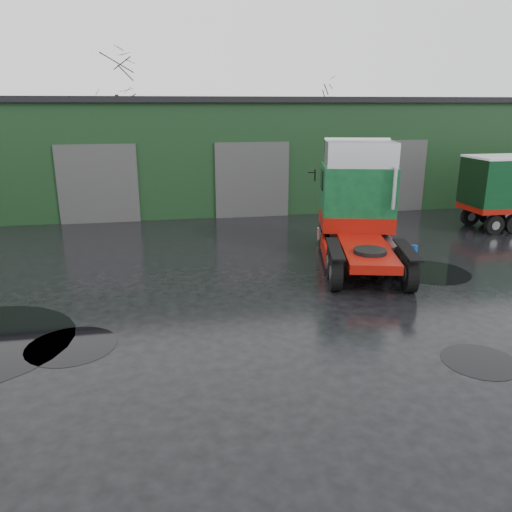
{
  "coord_description": "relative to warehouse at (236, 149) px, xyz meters",
  "views": [
    {
      "loc": [
        -2.67,
        -12.49,
        5.89
      ],
      "look_at": [
        -0.17,
        1.07,
        1.7
      ],
      "focal_mm": 35.0,
      "sensor_mm": 36.0,
      "label": 1
    }
  ],
  "objects": [
    {
      "name": "ground",
      "position": [
        -2.0,
        -20.0,
        -3.16
      ],
      "size": [
        100.0,
        100.0,
        0.0
      ],
      "primitive_type": "plane",
      "color": "black"
    },
    {
      "name": "tree_back_b",
      "position": [
        8.0,
        10.0,
        0.59
      ],
      "size": [
        4.4,
        4.4,
        7.5
      ],
      "primitive_type": null,
      "color": "black",
      "rests_on": "ground"
    },
    {
      "name": "wash_bucket",
      "position": [
        5.43,
        -14.05,
        -3.01
      ],
      "size": [
        0.32,
        0.32,
        0.28
      ],
      "primitive_type": "cylinder",
      "rotation": [
        0.0,
        0.0,
        -0.05
      ],
      "color": "#083AB1",
      "rests_on": "ground"
    },
    {
      "name": "hero_tractor",
      "position": [
        2.5,
        -15.5,
        -0.86
      ],
      "size": [
        4.79,
        7.92,
        4.59
      ],
      "primitive_type": null,
      "rotation": [
        0.0,
        0.0,
        -0.24
      ],
      "color": "#0E4522",
      "rests_on": "ground"
    },
    {
      "name": "puddle_1",
      "position": [
        4.78,
        -16.61,
        -3.15
      ],
      "size": [
        2.83,
        2.83,
        0.01
      ],
      "primitive_type": "cylinder",
      "color": "black",
      "rests_on": "ground"
    },
    {
      "name": "warehouse",
      "position": [
        0.0,
        0.0,
        0.0
      ],
      "size": [
        32.4,
        12.4,
        6.3
      ],
      "color": "black",
      "rests_on": "ground"
    },
    {
      "name": "tree_back_a",
      "position": [
        -8.0,
        10.0,
        1.59
      ],
      "size": [
        4.4,
        4.4,
        9.5
      ],
      "primitive_type": null,
      "color": "black",
      "rests_on": "ground"
    },
    {
      "name": "puddle_3",
      "position": [
        2.55,
        -22.95,
        -3.15
      ],
      "size": [
        1.82,
        1.82,
        0.01
      ],
      "primitive_type": "cylinder",
      "color": "black",
      "rests_on": "ground"
    },
    {
      "name": "puddle_0",
      "position": [
        -7.21,
        -20.34,
        -3.15
      ],
      "size": [
        2.29,
        2.29,
        0.01
      ],
      "primitive_type": "cylinder",
      "color": "black",
      "rests_on": "ground"
    }
  ]
}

